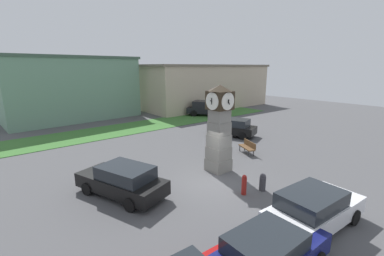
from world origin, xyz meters
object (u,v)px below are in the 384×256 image
Objects in this scene: bollard_near_tower at (244,185)px; car_near_tower at (269,253)px; car_by_building at (314,208)px; car_silver_hatch at (233,127)px; clock_tower at (219,128)px; pickup_truck at (207,108)px; bench at (248,146)px; street_lamp_near_road at (208,85)px; car_far_lot at (122,180)px; bollard_mid_row at (263,182)px.

bollard_near_tower is 0.25× the size of car_near_tower.
car_by_building is 1.01× the size of car_silver_hatch.
clock_tower is 17.83m from pickup_truck.
car_near_tower is 11.19m from bench.
bench is at bearing 36.86° from bollard_near_tower.
car_by_building is at bearing -124.72° from street_lamp_near_road.
car_by_building is at bearing -125.04° from bench.
pickup_truck is at bearing 36.41° from car_far_lot.
car_by_building is at bearing -56.88° from car_far_lot.
pickup_truck is at bearing -134.41° from street_lamp_near_road.
car_near_tower is 0.89× the size of car_by_building.
clock_tower is at bearing -167.87° from bench.
clock_tower is 1.04× the size of car_far_lot.
bench is (5.01, 7.14, -0.26)m from car_by_building.
car_by_building is 0.75× the size of street_lamp_near_road.
car_near_tower is 3.38m from car_by_building.
car_near_tower is (-4.56, -6.60, -1.86)m from clock_tower.
car_near_tower is 0.90× the size of car_silver_hatch.
car_silver_hatch is 4.90m from bench.
street_lamp_near_road is at bearing 55.90° from car_silver_hatch.
bollard_mid_row is 0.22× the size of car_near_tower.
bollard_mid_row is 0.20× the size of car_silver_hatch.
car_near_tower is at bearing -129.60° from street_lamp_near_road.
car_near_tower is at bearing -134.68° from car_silver_hatch.
clock_tower reaches higher than car_by_building.
bollard_mid_row is at bearing -126.71° from street_lamp_near_road.
car_near_tower is at bearing -124.61° from clock_tower.
clock_tower is 3.79m from bollard_near_tower.
street_lamp_near_road reaches higher than bollard_mid_row.
bollard_mid_row is 25.50m from street_lamp_near_road.
car_far_lot is at bearing -162.03° from car_silver_hatch.
car_silver_hatch is at bearing -119.01° from pickup_truck.
bench is (-7.71, -12.68, -0.41)m from pickup_truck.
car_silver_hatch is at bearing 54.61° from car_by_building.
bench is at bearing 54.96° from car_by_building.
bench is at bearing 0.55° from car_far_lot.
street_lamp_near_road is (16.18, 23.35, 2.73)m from car_by_building.
pickup_truck is at bearing 52.26° from bollard_near_tower.
car_silver_hatch is 2.68× the size of bench.
street_lamp_near_road is at bearing 50.98° from bollard_near_tower.
street_lamp_near_road is (8.30, 12.26, 2.73)m from car_silver_hatch.
street_lamp_near_road reaches higher than bench.
pickup_truck is at bearing 58.69° from bench.
car_silver_hatch is (7.88, 11.09, 0.01)m from car_by_building.
car_silver_hatch reaches higher than car_by_building.
bollard_mid_row is at bearing -130.37° from car_silver_hatch.
car_far_lot is (-5.65, 3.99, 0.33)m from bollard_mid_row.
car_near_tower is at bearing -175.21° from car_by_building.
car_near_tower is (-3.37, -3.67, 0.23)m from bollard_near_tower.
clock_tower is 4.42m from bench.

